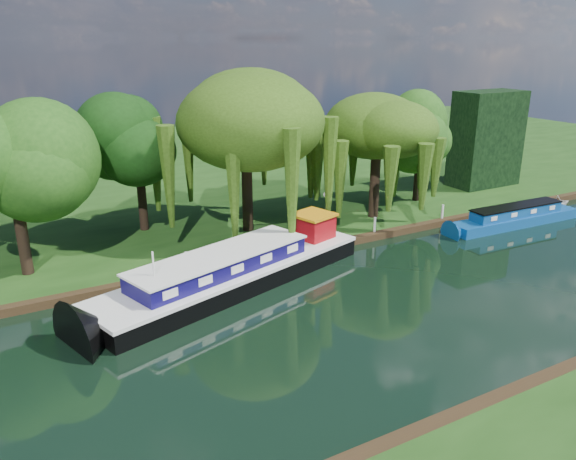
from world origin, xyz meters
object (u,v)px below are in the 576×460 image
narrowboat (515,217)px  white_cruiser (557,208)px  dutch_barge (236,270)px  red_dinghy (252,274)px

narrowboat → white_cruiser: size_ratio=4.93×
dutch_barge → white_cruiser: (27.85, 0.94, -0.85)m
dutch_barge → white_cruiser: size_ratio=7.57×
red_dinghy → white_cruiser: white_cruiser is taller
white_cruiser → narrowboat: bearing=107.7°
dutch_barge → narrowboat: size_ratio=1.54×
dutch_barge → narrowboat: (21.47, -0.29, -0.29)m
red_dinghy → white_cruiser: bearing=-81.7°
dutch_barge → red_dinghy: 1.84m
red_dinghy → white_cruiser: (26.52, 0.00, 0.00)m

